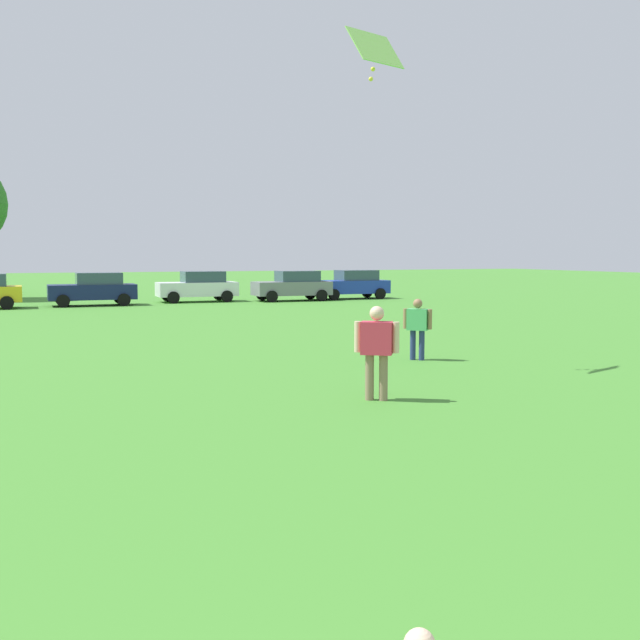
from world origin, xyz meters
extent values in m
plane|color=#42842D|center=(0.00, 30.00, 0.00)|extent=(160.00, 160.00, 0.00)
cylinder|color=#8C7259|center=(5.33, 11.65, 0.42)|extent=(0.16, 0.16, 0.84)
cylinder|color=#8C7259|center=(5.54, 11.52, 0.42)|extent=(0.16, 0.16, 0.84)
cube|color=#D8334C|center=(5.43, 11.58, 1.13)|extent=(0.64, 0.57, 0.59)
cylinder|color=beige|center=(5.14, 11.77, 1.15)|extent=(0.12, 0.12, 0.56)
cylinder|color=beige|center=(5.72, 11.40, 1.15)|extent=(0.12, 0.12, 0.56)
sphere|color=beige|center=(5.43, 11.58, 1.58)|extent=(0.26, 0.26, 0.26)
cylinder|color=navy|center=(8.72, 15.79, 0.37)|extent=(0.14, 0.14, 0.75)
cylinder|color=navy|center=(8.55, 15.94, 0.37)|extent=(0.14, 0.14, 0.75)
cube|color=#4CB266|center=(8.63, 15.86, 1.01)|extent=(0.56, 0.54, 0.53)
cylinder|color=#936B4C|center=(8.86, 15.66, 1.03)|extent=(0.11, 0.11, 0.50)
cylinder|color=#936B4C|center=(8.40, 16.07, 1.03)|extent=(0.11, 0.11, 0.50)
sphere|color=#936B4C|center=(8.63, 15.86, 1.41)|extent=(0.23, 0.23, 0.23)
cube|color=#8CD859|center=(7.04, 15.07, 7.23)|extent=(1.44, 1.00, 0.83)
sphere|color=yellow|center=(7.04, 15.07, 6.98)|extent=(0.10, 0.10, 0.10)
sphere|color=yellow|center=(6.99, 15.07, 6.76)|extent=(0.10, 0.10, 0.10)
sphere|color=yellow|center=(6.94, 15.07, 6.54)|extent=(0.10, 0.10, 0.10)
cylinder|color=black|center=(-1.22, 38.01, 0.32)|extent=(0.64, 0.22, 0.64)
cylinder|color=black|center=(-1.22, 39.81, 0.32)|extent=(0.64, 0.22, 0.64)
cube|color=#141E4C|center=(2.79, 39.32, 0.70)|extent=(4.30, 1.80, 0.76)
cube|color=#334756|center=(3.14, 39.32, 1.38)|extent=(2.24, 1.58, 0.60)
cylinder|color=black|center=(1.33, 38.42, 0.32)|extent=(0.64, 0.22, 0.64)
cylinder|color=black|center=(1.33, 40.22, 0.32)|extent=(0.64, 0.22, 0.64)
cylinder|color=black|center=(4.25, 38.42, 0.32)|extent=(0.64, 0.22, 0.64)
cylinder|color=black|center=(4.25, 40.22, 0.32)|extent=(0.64, 0.22, 0.64)
cube|color=white|center=(8.41, 40.34, 0.70)|extent=(4.30, 1.80, 0.76)
cube|color=#334756|center=(8.75, 40.34, 1.38)|extent=(2.24, 1.58, 0.60)
cylinder|color=black|center=(6.95, 39.44, 0.32)|extent=(0.64, 0.22, 0.64)
cylinder|color=black|center=(6.95, 41.24, 0.32)|extent=(0.64, 0.22, 0.64)
cylinder|color=black|center=(9.87, 39.44, 0.32)|extent=(0.64, 0.22, 0.64)
cylinder|color=black|center=(9.87, 41.24, 0.32)|extent=(0.64, 0.22, 0.64)
cube|color=slate|center=(13.58, 39.32, 0.70)|extent=(4.30, 1.80, 0.76)
cube|color=#334756|center=(13.92, 39.32, 1.38)|extent=(2.24, 1.58, 0.60)
cylinder|color=black|center=(12.12, 38.42, 0.32)|extent=(0.64, 0.22, 0.64)
cylinder|color=black|center=(12.12, 40.22, 0.32)|extent=(0.64, 0.22, 0.64)
cylinder|color=black|center=(15.04, 38.42, 0.32)|extent=(0.64, 0.22, 0.64)
cylinder|color=black|center=(15.04, 40.22, 0.32)|extent=(0.64, 0.22, 0.64)
cube|color=#1E38AD|center=(17.44, 39.79, 0.70)|extent=(4.30, 1.80, 0.76)
cube|color=#334756|center=(17.79, 39.79, 1.38)|extent=(2.24, 1.58, 0.60)
cylinder|color=black|center=(15.98, 38.89, 0.32)|extent=(0.64, 0.22, 0.64)
cylinder|color=black|center=(15.98, 40.69, 0.32)|extent=(0.64, 0.22, 0.64)
cylinder|color=black|center=(18.90, 38.89, 0.32)|extent=(0.64, 0.22, 0.64)
cylinder|color=black|center=(18.90, 40.69, 0.32)|extent=(0.64, 0.22, 0.64)
camera|label=1|loc=(-0.44, -0.50, 2.65)|focal=42.14mm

